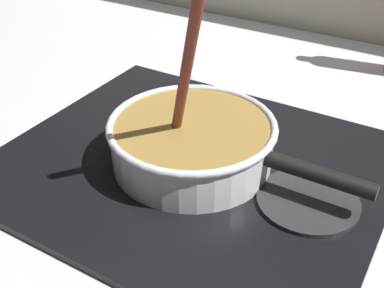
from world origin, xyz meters
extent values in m
cube|color=#B7B7BC|center=(0.00, 0.00, -0.02)|extent=(2.40, 1.60, 0.04)
cube|color=black|center=(-0.02, 0.14, 0.01)|extent=(0.56, 0.48, 0.01)
torus|color=#592D0C|center=(-0.02, 0.14, 0.02)|extent=(0.19, 0.19, 0.01)
cylinder|color=#262628|center=(0.16, 0.14, 0.01)|extent=(0.14, 0.14, 0.01)
cylinder|color=silver|center=(-0.02, 0.14, 0.04)|extent=(0.23, 0.23, 0.06)
cylinder|color=olive|center=(-0.02, 0.14, 0.05)|extent=(0.22, 0.22, 0.06)
torus|color=silver|center=(-0.02, 0.14, 0.08)|extent=(0.25, 0.25, 0.01)
cylinder|color=black|center=(0.17, 0.14, 0.06)|extent=(0.15, 0.02, 0.02)
cylinder|color=#EDD88C|center=(-0.02, 0.13, 0.07)|extent=(0.03, 0.03, 0.01)
cylinder|color=#EDD88C|center=(-0.10, 0.19, 0.07)|extent=(0.03, 0.03, 0.01)
cylinder|color=beige|center=(0.02, 0.13, 0.07)|extent=(0.03, 0.03, 0.01)
cylinder|color=#EDD88C|center=(-0.06, 0.14, 0.07)|extent=(0.03, 0.03, 0.01)
cylinder|color=maroon|center=(0.00, 0.08, 0.20)|extent=(0.11, 0.11, 0.27)
cube|color=brown|center=(-0.05, 0.13, 0.06)|extent=(0.05, 0.05, 0.01)
camera|label=1|loc=(0.28, -0.37, 0.44)|focal=45.62mm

